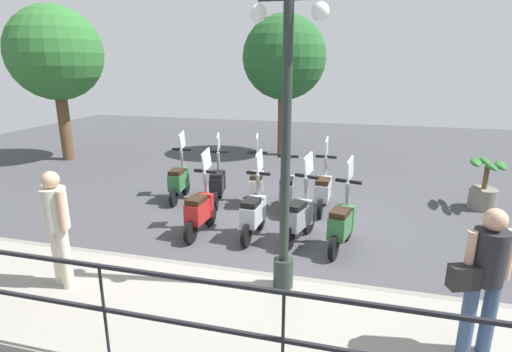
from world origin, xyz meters
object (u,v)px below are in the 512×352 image
at_px(tree_distant, 284,58).
at_px(scooter_far_4, 179,180).
at_px(scooter_far_3, 218,183).
at_px(pedestrian_distant, 56,220).
at_px(scooter_far_2, 257,184).
at_px(scooter_near_1, 299,216).
at_px(scooter_far_0, 323,190).
at_px(potted_palm, 484,189).
at_px(tree_large, 55,54).
at_px(lamp_post_near, 286,161).
at_px(scooter_near_3, 200,209).
at_px(pedestrian_with_bag, 484,273).
at_px(scooter_near_0, 342,223).
at_px(scooter_far_1, 287,189).
at_px(scooter_near_2, 254,212).

relative_size(tree_distant, scooter_far_4, 2.96).
bearing_deg(scooter_far_3, pedestrian_distant, 155.87).
bearing_deg(scooter_far_2, scooter_far_4, 82.09).
bearing_deg(scooter_near_1, scooter_far_4, 79.97).
bearing_deg(scooter_far_0, scooter_far_2, 90.21).
distance_m(potted_palm, scooter_far_3, 5.75).
bearing_deg(scooter_far_0, tree_large, 73.73).
distance_m(lamp_post_near, scooter_far_3, 4.12).
bearing_deg(scooter_far_2, scooter_near_3, 149.45).
xyz_separation_m(pedestrian_with_bag, scooter_far_4, (4.04, 5.16, -0.60)).
height_order(scooter_near_0, scooter_far_4, same).
distance_m(tree_distant, scooter_near_1, 7.41).
bearing_deg(tree_large, potted_palm, -97.93).
relative_size(scooter_near_0, scooter_far_0, 1.00).
xyz_separation_m(scooter_near_1, scooter_far_1, (1.44, 0.48, 0.00)).
bearing_deg(scooter_near_0, pedestrian_with_bag, -136.13).
bearing_deg(scooter_near_0, scooter_near_3, 102.89).
relative_size(tree_large, scooter_near_0, 3.08).
relative_size(pedestrian_distant, tree_distant, 0.35).
height_order(scooter_near_0, scooter_near_2, same).
distance_m(scooter_near_2, scooter_far_2, 1.70).
height_order(potted_palm, scooter_near_1, scooter_near_1).
xyz_separation_m(tree_large, potted_palm, (-1.65, -11.82, -2.85)).
bearing_deg(potted_palm, tree_large, 82.07).
xyz_separation_m(scooter_near_3, scooter_far_4, (1.65, 1.19, 0.00)).
relative_size(scooter_far_2, scooter_far_4, 1.00).
height_order(scooter_near_1, scooter_far_1, same).
relative_size(scooter_near_1, scooter_far_4, 1.00).
bearing_deg(potted_palm, scooter_near_2, 121.36).
height_order(tree_distant, scooter_near_3, tree_distant).
relative_size(pedestrian_distant, scooter_far_0, 1.03).
distance_m(scooter_near_3, scooter_far_3, 1.66).
height_order(pedestrian_with_bag, tree_distant, tree_distant).
bearing_deg(tree_distant, scooter_far_1, -168.22).
distance_m(pedestrian_with_bag, scooter_far_1, 4.82).
xyz_separation_m(pedestrian_distant, tree_distant, (9.18, -1.23, 2.10)).
xyz_separation_m(pedestrian_distant, scooter_near_3, (2.31, -1.03, -0.60)).
relative_size(lamp_post_near, scooter_far_4, 2.57).
bearing_deg(pedestrian_with_bag, scooter_far_0, 5.15).
xyz_separation_m(scooter_near_2, scooter_far_0, (1.63, -1.07, 0.00)).
bearing_deg(scooter_far_4, scooter_near_0, -119.54).
distance_m(lamp_post_near, scooter_near_1, 2.25).
height_order(scooter_near_0, scooter_far_1, same).
xyz_separation_m(scooter_far_0, scooter_far_3, (-0.11, 2.31, 0.00)).
distance_m(scooter_near_0, scooter_far_0, 1.80).
bearing_deg(tree_large, scooter_far_0, -107.63).
xyz_separation_m(lamp_post_near, scooter_far_0, (3.36, -0.20, -1.40)).
xyz_separation_m(pedestrian_distant, scooter_far_3, (3.95, -0.77, -0.60)).
xyz_separation_m(lamp_post_near, scooter_far_1, (3.20, 0.54, -1.40)).
bearing_deg(pedestrian_with_bag, pedestrian_distant, 69.31).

